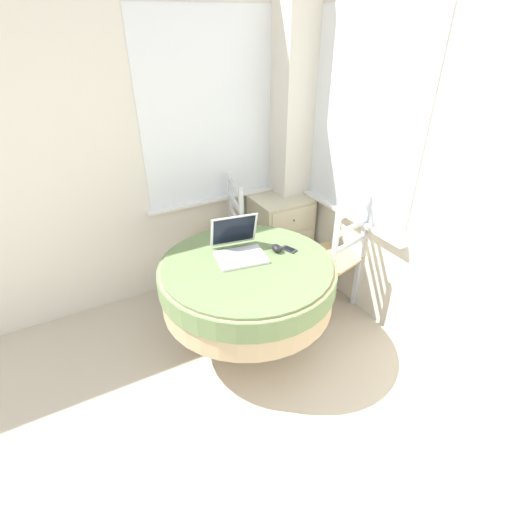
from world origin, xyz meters
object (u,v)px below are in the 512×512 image
object	(u,v)px
computer_mouse	(277,248)
cell_phone	(289,249)
dining_chair_near_back_window	(223,240)
round_dining_table	(247,281)
laptop	(239,248)
corner_cabinet	(280,235)
dining_chair_near_right_window	(334,259)

from	to	relation	value
computer_mouse	cell_phone	size ratio (longest dim) A/B	0.79
cell_phone	dining_chair_near_back_window	distance (m)	0.84
computer_mouse	cell_phone	distance (m)	0.09
round_dining_table	cell_phone	distance (m)	0.37
laptop	corner_cabinet	size ratio (longest dim) A/B	0.49
round_dining_table	dining_chair_near_back_window	distance (m)	0.82
computer_mouse	dining_chair_near_right_window	world-z (taller)	dining_chair_near_right_window
cell_phone	corner_cabinet	bearing A→B (deg)	61.11
laptop	dining_chair_near_right_window	bearing A→B (deg)	-2.64
laptop	computer_mouse	bearing A→B (deg)	-19.75
round_dining_table	dining_chair_near_back_window	xyz separation A→B (m)	(0.18, 0.80, -0.12)
computer_mouse	cell_phone	world-z (taller)	computer_mouse
cell_phone	dining_chair_near_right_window	world-z (taller)	dining_chair_near_right_window
dining_chair_near_back_window	corner_cabinet	world-z (taller)	dining_chair_near_back_window
round_dining_table	cell_phone	world-z (taller)	cell_phone
cell_phone	dining_chair_near_back_window	size ratio (longest dim) A/B	0.12
computer_mouse	corner_cabinet	xyz separation A→B (m)	(0.52, 0.75, -0.38)
round_dining_table	computer_mouse	world-z (taller)	computer_mouse
computer_mouse	dining_chair_near_back_window	xyz separation A→B (m)	(-0.07, 0.76, -0.28)
computer_mouse	corner_cabinet	bearing A→B (deg)	55.57
laptop	cell_phone	distance (m)	0.36
cell_phone	corner_cabinet	size ratio (longest dim) A/B	0.16
round_dining_table	dining_chair_near_right_window	bearing A→B (deg)	6.03
laptop	cell_phone	bearing A→B (deg)	-19.03
computer_mouse	dining_chair_near_back_window	world-z (taller)	dining_chair_near_back_window
round_dining_table	corner_cabinet	size ratio (longest dim) A/B	1.57
round_dining_table	dining_chair_near_back_window	size ratio (longest dim) A/B	1.18
laptop	dining_chair_near_back_window	xyz separation A→B (m)	(0.18, 0.67, -0.31)
computer_mouse	dining_chair_near_right_window	size ratio (longest dim) A/B	0.10
round_dining_table	computer_mouse	distance (m)	0.30
cell_phone	dining_chair_near_back_window	xyz separation A→B (m)	(-0.15, 0.79, -0.27)
round_dining_table	dining_chair_near_right_window	xyz separation A→B (m)	(0.82, 0.09, -0.12)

